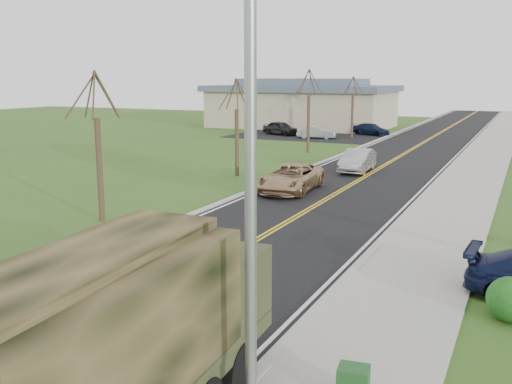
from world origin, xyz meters
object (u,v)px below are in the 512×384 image
Objects in this scene: military_truck at (114,336)px; sedan_silver at (358,161)px; suv_champagne at (291,178)px; utility_box_far at (353,384)px.

sedan_silver is at bearing 95.03° from military_truck.
utility_box_far is at bearing -67.33° from suv_champagne.
sedan_silver reaches higher than utility_box_far.
military_truck is 4.37m from utility_box_far.
military_truck reaches higher than utility_box_far.
sedan_silver is at bearing 97.87° from utility_box_far.
military_truck is 28.46m from sedan_silver.
suv_champagne is 19.63m from utility_box_far.
suv_champagne is 7.68m from sedan_silver.
sedan_silver is at bearing 76.71° from suv_champagne.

